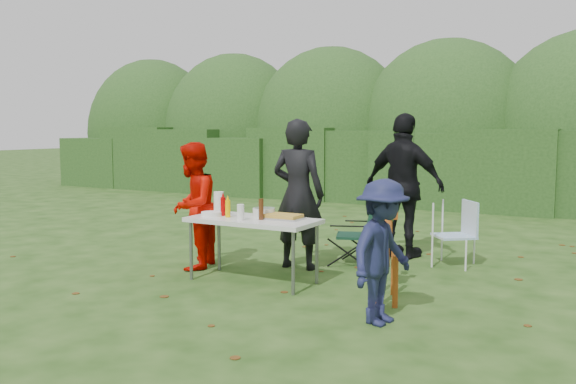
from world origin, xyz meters
The scene contains 20 objects.
ground centered at (0.00, 0.00, 0.00)m, with size 80.00×80.00×0.00m, color #1E4211.
hedge_row centered at (0.00, 8.00, 0.85)m, with size 22.00×1.40×1.70m, color #23471C.
shrub_backdrop centered at (0.00, 9.60, 1.60)m, with size 20.00×2.60×3.20m, color #3D6628.
folding_table centered at (0.27, 0.16, 0.69)m, with size 1.50×0.70×0.74m.
person_cook centered at (0.40, 1.02, 0.94)m, with size 0.69×0.45×1.89m, color black.
person_red_jacket centered at (-0.75, 0.36, 0.80)m, with size 0.78×0.60×1.60m, color #D30B00.
person_black_puffy centered at (1.35, 2.30, 0.99)m, with size 1.16×0.48×1.98m, color black.
child centered at (2.11, -0.56, 0.66)m, with size 0.85×0.49×1.32m, color #1A1E45.
dog centered at (1.89, 0.16, 0.45)m, with size 0.95×0.38×0.90m, color #914314, non-canonical shape.
camping_chair centered at (0.94, 1.58, 0.43)m, with size 0.53×0.53×0.86m, color #123323, non-canonical shape.
lawn_chair centered at (2.09, 2.11, 0.42)m, with size 0.50×0.50×0.85m, color #5596CC, non-canonical shape.
food_tray centered at (0.60, 0.28, 0.75)m, with size 0.45×0.30×0.02m, color #B7B7BA.
focaccia_bread centered at (0.60, 0.28, 0.78)m, with size 0.40×0.26×0.04m, color gold.
mustard_bottle centered at (-0.02, 0.08, 0.84)m, with size 0.06×0.06×0.20m, color #F9C300.
ketchup_bottle centered at (-0.14, 0.16, 0.85)m, with size 0.06×0.06×0.22m, color #AE0304.
beer_bottle centered at (0.41, 0.11, 0.86)m, with size 0.06×0.06×0.24m, color #47230F.
paper_towel_roll centered at (-0.33, 0.33, 0.87)m, with size 0.12×0.12×0.26m, color white.
cup_stack centered at (0.23, -0.04, 0.83)m, with size 0.08×0.08×0.18m, color white.
pasta_bowl centered at (0.30, 0.35, 0.79)m, with size 0.26×0.26×0.10m, color silver.
plate_stack centered at (-0.25, 0.07, 0.77)m, with size 0.24×0.24×0.05m, color white.
Camera 1 is at (3.99, -5.68, 1.77)m, focal length 38.00 mm.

